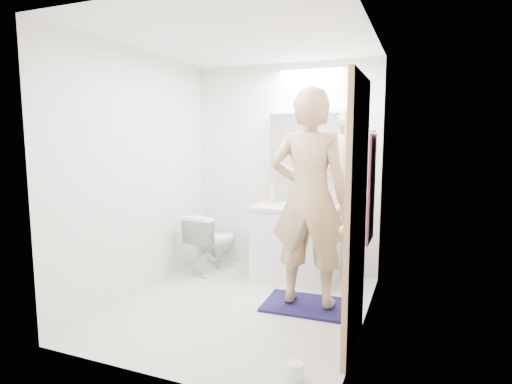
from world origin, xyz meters
The scene contains 23 objects.
floor centered at (0.00, 0.00, 0.00)m, with size 2.50×2.50×0.00m, color silver.
ceiling centered at (0.00, 0.00, 2.40)m, with size 2.50×2.50×0.00m, color white.
wall_back centered at (0.00, 1.25, 1.20)m, with size 2.50×2.50×0.00m, color white.
wall_front centered at (0.00, -1.25, 1.20)m, with size 2.50×2.50×0.00m, color white.
wall_left centered at (-1.10, 0.00, 1.20)m, with size 2.50×2.50×0.00m, color white.
wall_right centered at (1.10, 0.00, 1.20)m, with size 2.50×2.50×0.00m, color white.
vanity_cabinet centered at (0.24, 0.96, 0.39)m, with size 0.90×0.55×0.78m, color white.
countertop centered at (0.24, 0.96, 0.80)m, with size 0.95×0.58×0.04m, color silver.
sink_basin centered at (0.24, 0.99, 0.84)m, with size 0.36×0.36×0.03m, color white.
faucet centered at (0.24, 1.19, 0.90)m, with size 0.02×0.02×0.16m, color silver.
medicine_cabinet centered at (0.30, 1.18, 1.50)m, with size 0.88×0.14×0.70m, color white.
mirror_panel centered at (0.30, 1.10, 1.50)m, with size 0.84×0.01×0.66m, color silver.
toilet centered at (-0.74, 0.85, 0.35)m, with size 0.39×0.68×0.69m, color white.
bath_rug centered at (0.57, 0.24, 0.01)m, with size 0.80×0.55×0.02m, color #1B1544.
person centered at (0.57, 0.24, 1.02)m, with size 0.71×0.47×1.95m, color tan.
door centered at (1.08, -0.35, 1.00)m, with size 0.04×0.80×2.00m, color tan.
door_knob centered at (1.04, -0.65, 0.95)m, with size 0.06×0.06×0.06m, color gold.
towel centered at (1.08, 0.55, 1.10)m, with size 0.02×0.42×1.00m, color #131C3C.
towel_hook centered at (1.07, 0.55, 1.62)m, with size 0.02×0.02×0.07m, color silver.
soap_bottle_a centered at (-0.10, 1.11, 0.95)m, with size 0.10×0.10×0.25m, color beige.
soap_bottle_b centered at (0.12, 1.15, 0.91)m, with size 0.08×0.08×0.18m, color #598FC0.
toothbrush_cup centered at (0.46, 1.12, 0.87)m, with size 0.11×0.11×0.10m, color #436ECB.
toilet_paper_roll centered at (0.80, -0.91, 0.05)m, with size 0.11×0.11×0.10m, color white.
Camera 1 is at (1.51, -3.35, 1.55)m, focal length 29.04 mm.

